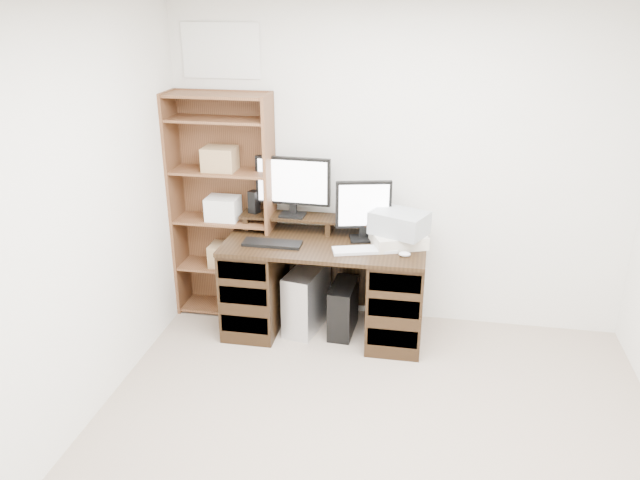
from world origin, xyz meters
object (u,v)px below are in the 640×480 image
(monitor_wide, at_px, (293,183))
(monitor_small, at_px, (363,208))
(desk, at_px, (325,285))
(printer, at_px, (398,239))
(tower_silver, at_px, (307,298))
(tower_black, at_px, (343,308))
(bookshelf, at_px, (224,205))

(monitor_wide, xyz_separation_m, monitor_small, (0.56, -0.10, -0.13))
(desk, bearing_deg, printer, 3.46)
(desk, distance_m, printer, 0.68)
(tower_silver, xyz_separation_m, tower_black, (0.29, -0.02, -0.05))
(monitor_small, distance_m, tower_silver, 0.86)
(desk, relative_size, tower_silver, 3.01)
(desk, height_order, printer, printer)
(monitor_wide, relative_size, monitor_small, 1.29)
(desk, xyz_separation_m, printer, (0.54, 0.03, 0.41))
(tower_black, bearing_deg, tower_silver, 178.36)
(monitor_small, relative_size, bookshelf, 0.25)
(monitor_small, xyz_separation_m, tower_black, (-0.13, -0.11, -0.79))
(desk, bearing_deg, bookshelf, 165.94)
(tower_silver, bearing_deg, tower_black, 6.75)
(monitor_wide, xyz_separation_m, printer, (0.83, -0.18, -0.33))
(monitor_small, height_order, printer, monitor_small)
(monitor_wide, bearing_deg, monitor_small, -8.03)
(monitor_small, bearing_deg, bookshelf, 161.50)
(printer, distance_m, bookshelf, 1.41)
(monitor_wide, distance_m, tower_black, 1.04)
(printer, relative_size, tower_black, 0.91)
(desk, distance_m, tower_black, 0.24)
(monitor_wide, bearing_deg, printer, -10.00)
(monitor_small, xyz_separation_m, printer, (0.27, -0.08, -0.20))
(desk, xyz_separation_m, tower_silver, (-0.15, 0.03, -0.14))
(desk, distance_m, monitor_wide, 0.82)
(monitor_wide, bearing_deg, desk, -34.18)
(desk, relative_size, monitor_wide, 2.57)
(printer, bearing_deg, tower_black, 162.15)
(monitor_small, height_order, tower_black, monitor_small)
(monitor_small, distance_m, bookshelf, 1.13)
(tower_black, bearing_deg, monitor_small, 42.71)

